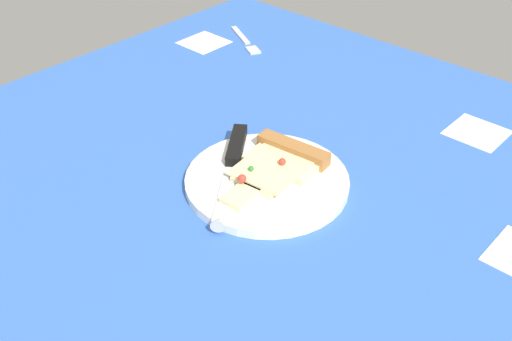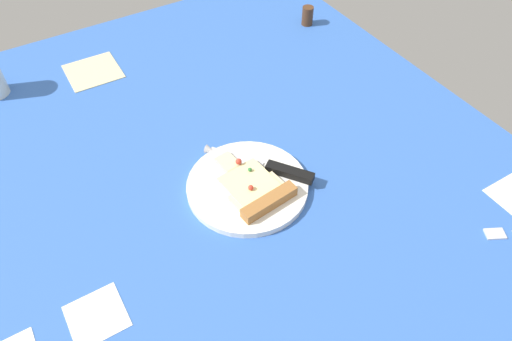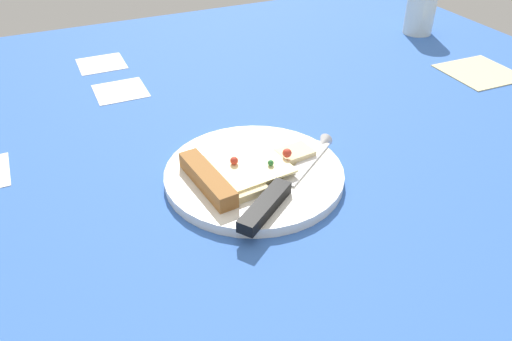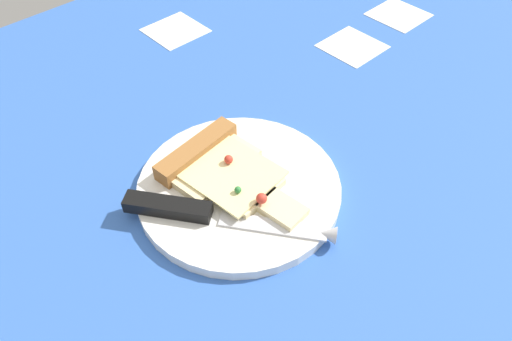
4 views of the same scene
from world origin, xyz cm
name	(u,v)px [view 4 (image 4 of 4)]	position (x,y,z in cm)	size (l,w,h in cm)	color
ground_plane	(341,212)	(0.00, -0.04, -1.50)	(133.09, 133.09, 3.00)	#3360B7
plate	(239,188)	(7.66, -9.95, 0.70)	(24.41, 24.41, 1.40)	white
pizza_slice	(223,170)	(7.96, -12.52, 2.19)	(12.25, 18.17, 2.57)	beige
knife	(207,214)	(13.52, -8.67, 2.01)	(15.86, 20.62, 2.45)	silver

